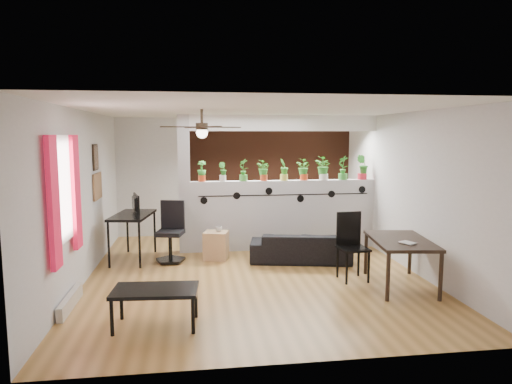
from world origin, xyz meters
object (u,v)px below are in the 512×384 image
Objects in this scene: computer_desk at (133,218)px; potted_plant_7 at (343,167)px; potted_plant_1 at (223,171)px; potted_plant_3 at (264,170)px; potted_plant_0 at (202,171)px; sofa at (301,248)px; dining_table at (401,244)px; cup at (219,229)px; potted_plant_2 at (243,169)px; potted_plant_4 at (284,169)px; potted_plant_5 at (304,169)px; potted_plant_8 at (362,166)px; folding_chair at (351,240)px; cube_shelf at (216,245)px; ceiling_fan at (202,129)px; coffee_table at (155,293)px; office_chair at (171,236)px; potted_plant_6 at (324,167)px.

potted_plant_7 is at bearing 6.05° from computer_desk.
potted_plant_7 is at bearing 0.00° from potted_plant_1.
potted_plant_1 is at bearing 180.00° from potted_plant_3.
sofa is at bearing -28.74° from potted_plant_0.
dining_table is (4.08, -2.03, -0.12)m from computer_desk.
cup is 1.54m from computer_desk.
potted_plant_2 is at bearing -34.44° from sofa.
potted_plant_5 is at bearing 0.00° from potted_plant_4.
potted_plant_2 is 0.26× the size of sofa.
potted_plant_8 is at bearing 0.00° from potted_plant_2.
potted_plant_3 is 2.45m from folding_chair.
potted_plant_7 is 2.64m from dining_table.
potted_plant_5 is 2.27m from cube_shelf.
potted_plant_7 reaches higher than potted_plant_2.
potted_plant_0 is 0.78× the size of cube_shelf.
potted_plant_4 is 0.31× the size of dining_table.
sofa is (1.72, 0.87, -2.07)m from ceiling_fan.
potted_plant_3 is 2.60m from computer_desk.
potted_plant_1 is at bearing 73.53° from coffee_table.
potted_plant_4 is 2.31m from folding_chair.
folding_chair is at bearing -25.82° from office_chair.
potted_plant_1 is 0.22× the size of sofa.
computer_desk is at bearing 153.54° from dining_table.
potted_plant_0 is 1.54m from computer_desk.
potted_plant_2 is at bearing 49.08° from cup.
potted_plant_1 reaches higher than sofa.
cup is at bearing 76.21° from ceiling_fan.
office_chair is at bearing 115.00° from ceiling_fan.
potted_plant_3 reaches higher than computer_desk.
potted_plant_3 is 1.58m from potted_plant_7.
potted_plant_5 is 1.19m from potted_plant_8.
potted_plant_1 is 3.74m from coffee_table.
potted_plant_6 is at bearing 180.00° from potted_plant_7.
computer_desk is 4.56m from dining_table.
potted_plant_3 is 0.95× the size of potted_plant_5.
potted_plant_1 is at bearing 132.88° from folding_chair.
potted_plant_4 reaches higher than potted_plant_0.
potted_plant_0 is (0.02, 1.80, -0.76)m from ceiling_fan.
potted_plant_7 is at bearing 0.00° from potted_plant_5.
potted_plant_6 is at bearing 6.70° from computer_desk.
potted_plant_7 is 0.46× the size of folding_chair.
potted_plant_0 is 0.32× the size of computer_desk.
computer_desk is (-1.64, -0.42, -0.79)m from potted_plant_1.
dining_table is at bearing -38.13° from folding_chair.
office_chair is (-0.96, -0.63, -1.08)m from potted_plant_1.
sofa is 3.33× the size of cube_shelf.
potted_plant_5 is at bearing -180.00° from potted_plant_8.
potted_plant_4 is at bearing 57.29° from coffee_table.
potted_plant_5 reaches higher than potted_plant_0.
cube_shelf is (-1.35, -0.59, -1.32)m from potted_plant_4.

